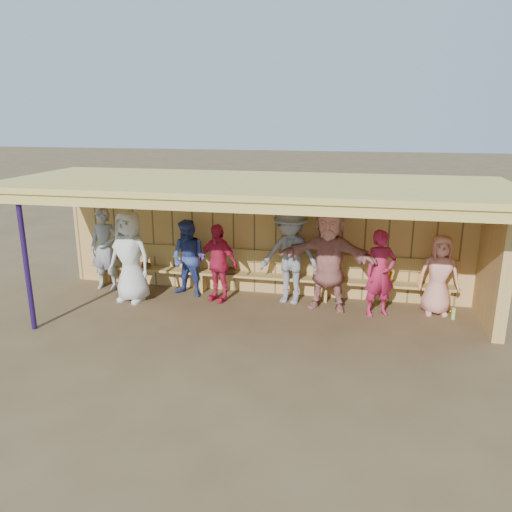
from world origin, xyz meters
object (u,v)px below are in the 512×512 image
at_px(player_a, 105,249).
at_px(player_e, 290,256).
at_px(player_d, 218,263).
at_px(player_h, 439,275).
at_px(player_f, 329,259).
at_px(player_g, 380,273).
at_px(bench, 264,271).
at_px(player_c, 189,259).
at_px(player_b, 130,257).

distance_m(player_a, player_e, 3.96).
height_order(player_d, player_h, player_d).
distance_m(player_f, player_g, 0.98).
xyz_separation_m(player_e, bench, (-0.59, 0.31, -0.43)).
bearing_deg(player_g, player_e, 145.99).
distance_m(player_a, player_f, 4.71).
bearing_deg(player_f, player_c, -175.00).
xyz_separation_m(player_f, bench, (-1.34, 0.49, -0.47)).
height_order(player_b, player_g, player_b).
height_order(player_c, player_d, player_c).
bearing_deg(player_g, player_h, -9.14).
xyz_separation_m(player_c, bench, (1.48, 0.36, -0.27)).
relative_size(player_d, player_e, 0.82).
bearing_deg(player_h, bench, 169.84).
xyz_separation_m(player_d, bench, (0.84, 0.48, -0.26)).
xyz_separation_m(player_c, player_f, (2.82, -0.13, 0.20)).
xyz_separation_m(player_b, bench, (2.53, 0.86, -0.39)).
height_order(player_c, player_g, player_g).
bearing_deg(player_e, player_f, -1.55).
xyz_separation_m(player_c, player_d, (0.64, -0.13, -0.01)).
distance_m(player_c, bench, 1.55).
relative_size(player_b, player_e, 0.96).
distance_m(player_f, bench, 1.50).
height_order(player_c, bench, player_c).
relative_size(player_a, player_h, 1.16).
xyz_separation_m(player_e, player_h, (2.78, -0.01, -0.20)).
xyz_separation_m(player_a, player_g, (5.66, -0.30, -0.07)).
distance_m(player_g, bench, 2.39).
relative_size(player_d, bench, 0.21).
distance_m(player_d, player_g, 3.14).
relative_size(player_b, player_g, 1.13).
bearing_deg(player_a, bench, 5.59).
distance_m(player_f, player_h, 2.05).
distance_m(player_d, player_h, 4.21).
bearing_deg(bench, player_b, -161.17).
xyz_separation_m(player_f, player_g, (0.95, -0.12, -0.19)).
height_order(player_e, player_h, player_e).
relative_size(player_c, player_g, 0.98).
height_order(player_g, player_h, player_g).
bearing_deg(player_g, player_a, 152.87).
relative_size(player_g, player_h, 1.07).
bearing_deg(player_g, player_c, 152.13).
relative_size(player_f, player_h, 1.32).
distance_m(player_e, bench, 0.79).
bearing_deg(player_g, player_d, 153.65).
relative_size(player_h, bench, 0.20).
xyz_separation_m(player_f, player_h, (2.03, 0.16, -0.24)).
height_order(player_a, player_f, player_f).
relative_size(player_d, player_g, 0.97).
height_order(player_b, bench, player_b).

